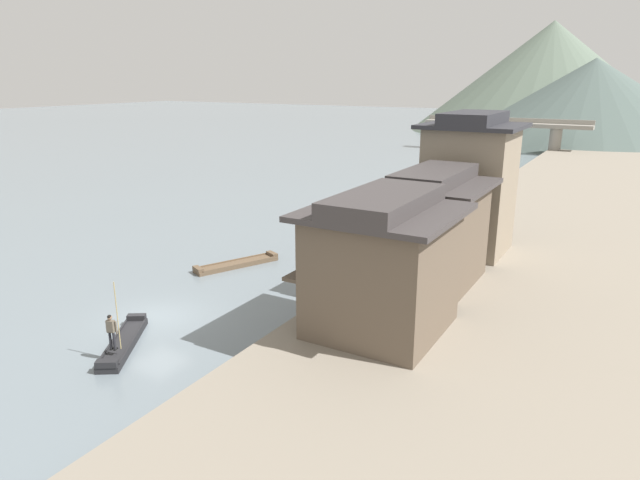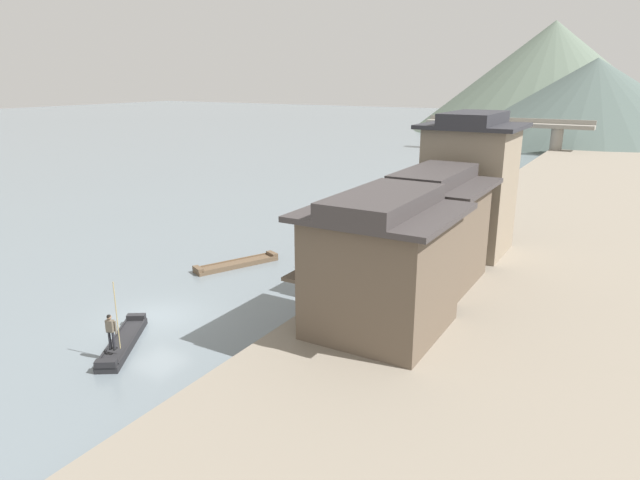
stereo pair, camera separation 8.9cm
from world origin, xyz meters
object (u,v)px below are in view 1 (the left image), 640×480
(house_waterfront_second, at_px, (432,227))
(house_waterfront_tall, at_px, (469,184))
(boat_moored_nearest, at_px, (347,275))
(mooring_post_dock_far, at_px, (441,218))
(boatman_person, at_px, (111,328))
(boat_moored_far, at_px, (454,177))
(mooring_post_dock_mid, at_px, (391,250))
(boat_midriver_drifting, at_px, (237,264))
(boat_moored_third, at_px, (474,190))
(house_waterfront_nearest, at_px, (382,264))
(boat_foreground_poled, at_px, (123,343))
(mooring_post_dock_near, at_px, (343,282))
(stone_bridge, at_px, (505,130))
(boat_moored_second, at_px, (442,213))

(house_waterfront_second, xyz_separation_m, house_waterfront_tall, (0.09, 6.50, 1.31))
(boat_moored_nearest, distance_m, mooring_post_dock_far, 12.28)
(boatman_person, distance_m, boat_moored_far, 50.79)
(boat_moored_nearest, bearing_deg, mooring_post_dock_mid, 55.51)
(boat_midriver_drifting, bearing_deg, boat_moored_third, 78.50)
(house_waterfront_nearest, bearing_deg, boat_moored_third, 99.03)
(mooring_post_dock_mid, bearing_deg, boat_foreground_poled, -111.68)
(house_waterfront_second, bearing_deg, boat_moored_nearest, 178.85)
(boat_moored_third, height_order, boat_moored_far, boat_moored_far)
(house_waterfront_second, height_order, mooring_post_dock_near, house_waterfront_second)
(mooring_post_dock_mid, relative_size, mooring_post_dock_far, 1.02)
(house_waterfront_nearest, relative_size, mooring_post_dock_far, 6.80)
(boatman_person, relative_size, mooring_post_dock_mid, 3.09)
(boat_moored_third, relative_size, stone_bridge, 0.18)
(house_waterfront_tall, bearing_deg, boat_moored_nearest, -129.19)
(boatman_person, distance_m, house_waterfront_second, 16.77)
(house_waterfront_nearest, height_order, mooring_post_dock_mid, house_waterfront_nearest)
(boat_moored_third, xyz_separation_m, boat_midriver_drifting, (-6.48, -31.88, 0.01))
(boat_moored_far, distance_m, stone_bridge, 28.77)
(boat_moored_far, relative_size, boat_midriver_drifting, 0.68)
(boat_foreground_poled, relative_size, mooring_post_dock_mid, 4.68)
(boat_moored_third, height_order, house_waterfront_second, house_waterfront_second)
(boat_foreground_poled, distance_m, boat_moored_second, 31.33)
(mooring_post_dock_far, bearing_deg, house_waterfront_tall, -58.76)
(boat_foreground_poled, distance_m, boat_moored_far, 49.66)
(boat_moored_third, bearing_deg, mooring_post_dock_far, -82.68)
(boatman_person, xyz_separation_m, boat_moored_third, (3.14, 44.32, -1.42))
(house_waterfront_second, distance_m, house_waterfront_tall, 6.63)
(house_waterfront_tall, height_order, stone_bridge, house_waterfront_tall)
(mooring_post_dock_far, bearing_deg, mooring_post_dock_near, -90.00)
(boatman_person, xyz_separation_m, boat_moored_nearest, (3.70, 14.18, -1.39))
(boat_moored_nearest, bearing_deg, boat_moored_third, 91.07)
(boat_moored_nearest, xyz_separation_m, mooring_post_dock_near, (1.75, -3.89, 1.10))
(boat_midriver_drifting, distance_m, mooring_post_dock_mid, 9.86)
(mooring_post_dock_far, bearing_deg, stone_bridge, 97.79)
(mooring_post_dock_near, height_order, mooring_post_dock_far, mooring_post_dock_far)
(boatman_person, xyz_separation_m, boat_moored_second, (3.67, 32.13, -1.31))
(boat_moored_third, distance_m, mooring_post_dock_near, 34.13)
(boatman_person, bearing_deg, boat_moored_third, 85.94)
(boat_moored_far, bearing_deg, boat_foreground_poled, -89.69)
(boat_foreground_poled, relative_size, mooring_post_dock_near, 5.45)
(boat_moored_third, relative_size, boat_midriver_drifting, 0.87)
(boatman_person, height_order, house_waterfront_tall, house_waterfront_tall)
(boat_foreground_poled, xyz_separation_m, boat_moored_nearest, (4.46, 13.07, -0.02))
(boat_moored_third, relative_size, boat_moored_far, 1.28)
(mooring_post_dock_mid, height_order, stone_bridge, stone_bridge)
(mooring_post_dock_near, distance_m, mooring_post_dock_far, 15.99)
(mooring_post_dock_near, relative_size, mooring_post_dock_far, 0.88)
(boat_foreground_poled, xyz_separation_m, boatman_person, (0.75, -1.11, 1.38))
(boat_moored_nearest, distance_m, house_waterfront_second, 6.31)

